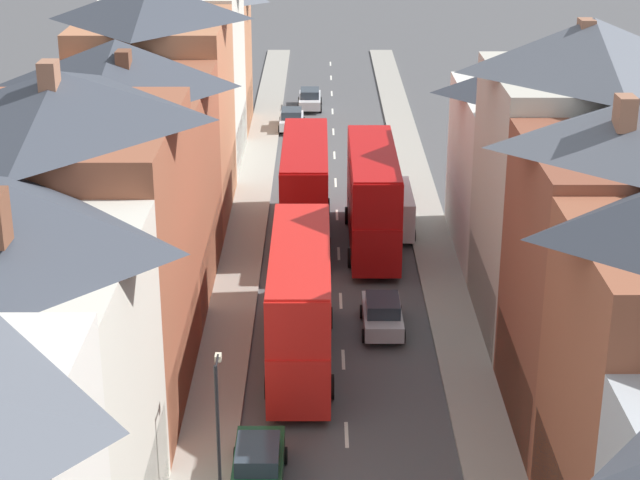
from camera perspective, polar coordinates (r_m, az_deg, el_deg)
name	(u,v)px	position (r m, az deg, el deg)	size (l,w,h in m)	color
pavement_left	(240,239)	(58.52, -4.26, 0.06)	(2.20, 104.00, 0.14)	gray
pavement_right	(427,239)	(58.69, 5.72, 0.08)	(2.20, 104.00, 0.14)	gray
centre_line_dashes	(334,254)	(56.55, 0.77, -0.73)	(0.14, 97.80, 0.01)	silver
terrace_row_left	(96,204)	(45.70, -11.85, 1.91)	(8.00, 78.07, 13.79)	#BCB7A8
double_decker_bus_lead	(296,302)	(44.17, -1.30, -3.32)	(2.74, 10.80, 5.30)	red
double_decker_bus_mid_street	(368,196)	(56.73, 2.57, 2.36)	(2.74, 10.80, 5.30)	#B70F0F
double_decker_bus_far_approaching	(300,187)	(58.11, -1.05, 2.84)	(2.74, 10.80, 5.30)	#B70F0F
car_near_blue	(378,314)	(47.90, 3.12, -3.94)	(1.90, 4.05, 1.61)	#B7BABF
car_parked_left_a	(287,119)	(79.74, -1.77, 6.46)	(1.90, 3.89, 1.57)	silver
car_parked_right_a	(254,464)	(37.32, -3.53, -11.86)	(1.90, 4.18, 1.65)	#144728
car_mid_black	(305,99)	(85.75, -0.79, 7.54)	(1.90, 4.27, 1.61)	silver
delivery_van	(389,209)	(59.28, 3.72, 1.67)	(2.20, 5.20, 2.41)	white
street_lamp	(214,426)	(34.85, -5.67, -9.86)	(0.20, 1.12, 5.50)	black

